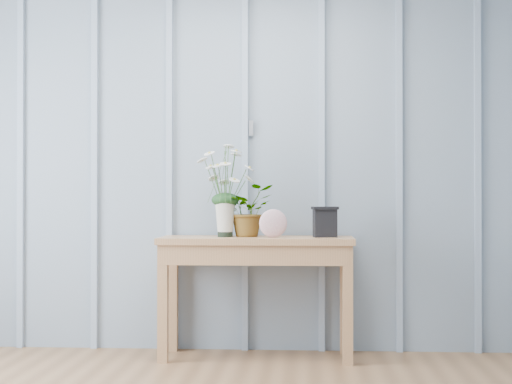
# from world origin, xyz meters

# --- Properties ---
(sideboard) EXTENTS (1.20, 0.45, 0.75)m
(sideboard) POSITION_xyz_m (0.34, 1.99, 0.64)
(sideboard) COLOR #A27248
(sideboard) RESTS_ON ground
(daisy_vase) EXTENTS (0.42, 0.32, 0.60)m
(daisy_vase) POSITION_xyz_m (0.14, 2.00, 1.12)
(daisy_vase) COLOR black
(daisy_vase) RESTS_ON sideboard
(spider_plant) EXTENTS (0.39, 0.37, 0.33)m
(spider_plant) POSITION_xyz_m (0.29, 2.05, 0.91)
(spider_plant) COLOR #143417
(spider_plant) RESTS_ON sideboard
(felt_disc_vessel) EXTENTS (0.18, 0.08, 0.17)m
(felt_disc_vessel) POSITION_xyz_m (0.45, 1.94, 0.84)
(felt_disc_vessel) COLOR #9C5071
(felt_disc_vessel) RESTS_ON sideboard
(carved_box) EXTENTS (0.17, 0.14, 0.19)m
(carved_box) POSITION_xyz_m (0.77, 2.00, 0.85)
(carved_box) COLOR black
(carved_box) RESTS_ON sideboard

